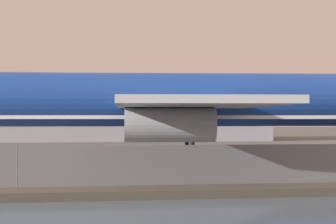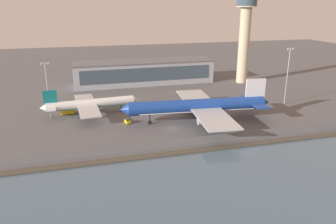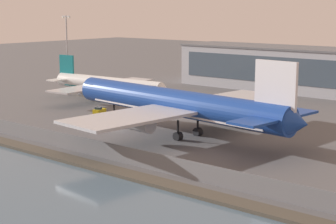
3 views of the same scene
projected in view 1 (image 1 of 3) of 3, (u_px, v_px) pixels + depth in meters
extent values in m
plane|color=#565659|center=(30.00, 170.00, 55.87)|extent=(500.00, 500.00, 0.00)
cube|color=#474238|center=(11.00, 195.00, 35.63)|extent=(320.00, 3.00, 0.50)
cube|color=slate|center=(17.00, 168.00, 40.08)|extent=(280.00, 0.08, 2.72)
cylinder|color=slate|center=(17.00, 168.00, 40.08)|extent=(0.10, 0.10, 2.72)
cylinder|color=#193D93|center=(152.00, 100.00, 61.94)|extent=(51.45, 9.80, 5.05)
cube|color=silver|center=(152.00, 114.00, 61.93)|extent=(43.71, 8.08, 0.91)
cube|color=#B7BABF|center=(192.00, 103.00, 49.83)|extent=(13.51, 25.52, 0.51)
cube|color=#B7BABF|center=(170.00, 108.00, 74.36)|extent=(13.51, 25.52, 0.51)
cylinder|color=#B7BABF|center=(170.00, 125.00, 51.68)|extent=(7.40, 3.43, 2.78)
cylinder|color=#B7BABF|center=(157.00, 123.00, 72.29)|extent=(7.40, 3.43, 2.78)
cylinder|color=black|center=(192.00, 143.00, 59.49)|extent=(0.40, 0.40, 2.95)
cylinder|color=black|center=(192.00, 159.00, 59.47)|extent=(1.73, 1.28, 1.63)
cylinder|color=black|center=(187.00, 141.00, 64.78)|extent=(0.40, 0.40, 2.95)
cylinder|color=black|center=(187.00, 156.00, 64.77)|extent=(1.73, 1.28, 1.63)
cube|color=#9EA3AD|center=(71.00, 110.00, 126.69)|extent=(75.63, 17.37, 12.09)
cube|color=#3D4C5B|center=(72.00, 106.00, 118.04)|extent=(69.58, 0.16, 7.25)
cube|color=#5B5E63|center=(71.00, 77.00, 126.75)|extent=(76.23, 17.97, 0.50)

